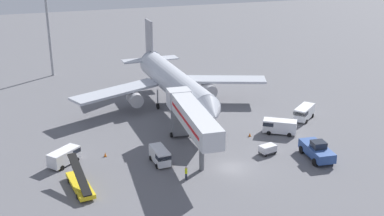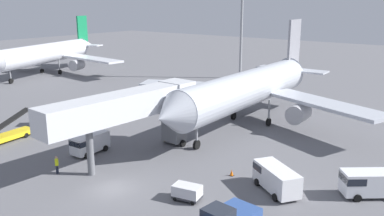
{
  "view_description": "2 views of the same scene",
  "coord_description": "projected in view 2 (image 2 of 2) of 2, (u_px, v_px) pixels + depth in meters",
  "views": [
    {
      "loc": [
        -25.05,
        -54.95,
        30.73
      ],
      "look_at": [
        0.93,
        19.2,
        2.13
      ],
      "focal_mm": 45.51,
      "sensor_mm": 36.0,
      "label": 1
    },
    {
      "loc": [
        26.91,
        -23.09,
        16.75
      ],
      "look_at": [
        -3.36,
        16.51,
        3.74
      ],
      "focal_mm": 38.4,
      "sensor_mm": 36.0,
      "label": 2
    }
  ],
  "objects": [
    {
      "name": "safety_cone_alpha",
      "position": [
        232.0,
        173.0,
        40.56
      ],
      "size": [
        0.41,
        0.41,
        0.63
      ],
      "color": "black",
      "rests_on": "ground"
    },
    {
      "name": "belt_loader_truck",
      "position": [
        5.0,
        135.0,
        50.37
      ],
      "size": [
        2.94,
        7.62,
        3.44
      ],
      "color": "yellow",
      "rests_on": "ground"
    },
    {
      "name": "service_van_far_right",
      "position": [
        370.0,
        182.0,
        36.03
      ],
      "size": [
        5.36,
        4.88,
        2.32
      ],
      "color": "white",
      "rests_on": "ground"
    },
    {
      "name": "ground_plane",
      "position": [
        112.0,
        189.0,
        37.79
      ],
      "size": [
        300.0,
        300.0,
        0.0
      ],
      "primitive_type": "plane",
      "color": "slate"
    },
    {
      "name": "airplane_background",
      "position": [
        48.0,
        53.0,
        95.87
      ],
      "size": [
        38.31,
        36.52,
        13.05
      ],
      "color": "silver",
      "rests_on": "ground"
    },
    {
      "name": "airplane_at_gate",
      "position": [
        250.0,
        88.0,
        56.63
      ],
      "size": [
        37.51,
        38.56,
        13.89
      ],
      "color": "#B7BCC6",
      "rests_on": "ground"
    },
    {
      "name": "jet_bridge",
      "position": [
        133.0,
        108.0,
        43.58
      ],
      "size": [
        4.44,
        19.28,
        7.65
      ],
      "color": "silver",
      "rests_on": "ground"
    },
    {
      "name": "service_van_rear_left",
      "position": [
        276.0,
        177.0,
        37.12
      ],
      "size": [
        5.53,
        4.62,
        2.29
      ],
      "color": "white",
      "rests_on": "ground"
    },
    {
      "name": "ground_crew_worker_foreground",
      "position": [
        57.0,
        164.0,
        40.87
      ],
      "size": [
        0.49,
        0.49,
        1.84
      ],
      "color": "#1E2333",
      "rests_on": "ground"
    },
    {
      "name": "service_van_mid_left",
      "position": [
        89.0,
        143.0,
        46.27
      ],
      "size": [
        2.26,
        4.55,
        2.22
      ],
      "color": "silver",
      "rests_on": "ground"
    },
    {
      "name": "safety_cone_bravo",
      "position": [
        85.0,
        129.0,
        54.27
      ],
      "size": [
        0.43,
        0.43,
        0.66
      ],
      "color": "black",
      "rests_on": "ground"
    },
    {
      "name": "baggage_cart_far_left",
      "position": [
        187.0,
        192.0,
        35.51
      ],
      "size": [
        2.64,
        1.91,
        1.35
      ],
      "color": "#38383D",
      "rests_on": "ground"
    },
    {
      "name": "service_van_near_left",
      "position": [
        55.0,
        116.0,
        56.97
      ],
      "size": [
        4.89,
        4.57,
        2.17
      ],
      "color": "white",
      "rests_on": "ground"
    }
  ]
}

